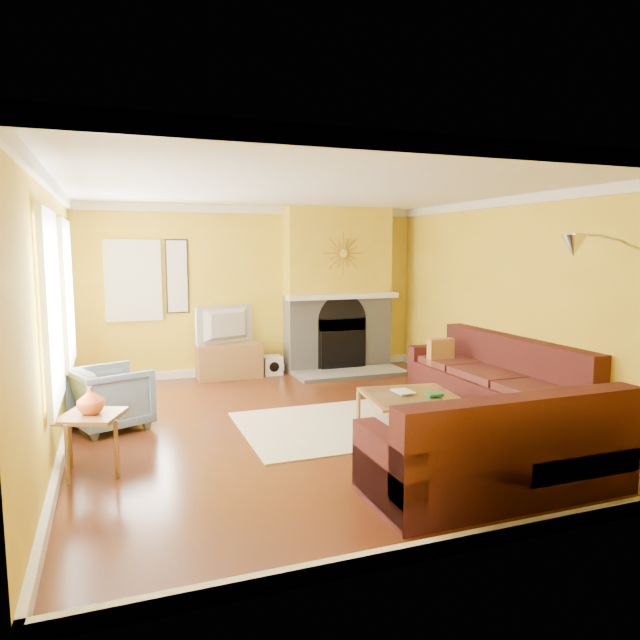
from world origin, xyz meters
name	(u,v)px	position (x,y,z in m)	size (l,w,h in m)	color
floor	(319,425)	(0.00, 0.00, -0.01)	(5.50, 6.00, 0.02)	#602B14
ceiling	(319,186)	(0.00, 0.00, 2.71)	(5.50, 6.00, 0.02)	white
wall_back	(256,290)	(0.00, 3.01, 1.35)	(5.50, 0.02, 2.70)	gold
wall_front	(479,354)	(0.00, -3.01, 1.35)	(5.50, 0.02, 2.70)	gold
wall_left	(52,319)	(-2.76, 0.00, 1.35)	(0.02, 6.00, 2.70)	gold
wall_right	(519,301)	(2.76, 0.00, 1.35)	(0.02, 6.00, 2.70)	gold
baseboard	(319,419)	(0.00, 0.00, 0.06)	(5.50, 6.00, 0.12)	white
crown_molding	(319,193)	(0.00, 0.00, 2.64)	(5.50, 6.00, 0.12)	white
window_left_near	(66,293)	(-2.72, 1.30, 1.50)	(0.06, 1.22, 1.72)	white
window_left_far	(49,309)	(-2.72, -0.60, 1.50)	(0.06, 1.22, 1.72)	white
window_back	(133,280)	(-1.90, 2.96, 1.55)	(0.82, 0.06, 1.22)	white
wall_art	(177,276)	(-1.25, 2.97, 1.60)	(0.34, 0.04, 1.14)	white
fireplace	(338,289)	(1.35, 2.80, 1.35)	(1.80, 0.40, 2.70)	gray
mantel	(343,296)	(1.35, 2.56, 1.25)	(1.92, 0.22, 0.08)	white
hearth	(350,373)	(1.35, 2.25, 0.03)	(1.80, 0.70, 0.06)	gray
sunburst	(343,253)	(1.35, 2.57, 1.95)	(0.70, 0.04, 0.70)	olive
rug	(346,424)	(0.28, -0.15, 0.01)	(2.40, 1.80, 0.02)	beige
sectional_sofa	(442,391)	(1.20, -0.71, 0.45)	(3.11, 3.98, 0.90)	#471916
coffee_table	(411,412)	(0.91, -0.53, 0.20)	(1.00, 1.00, 0.40)	white
media_console	(229,361)	(-0.52, 2.72, 0.28)	(1.00, 0.45, 0.55)	olive
tv	(228,325)	(-0.52, 2.72, 0.84)	(1.02, 0.13, 0.59)	black
subwoofer	(272,365)	(0.18, 2.75, 0.15)	(0.30, 0.30, 0.30)	white
armchair	(111,398)	(-2.26, 0.66, 0.35)	(0.76, 0.78, 0.71)	slate
side_table	(93,443)	(-2.42, -0.67, 0.28)	(0.50, 0.50, 0.55)	olive
vase	(91,400)	(-2.42, -0.67, 0.67)	(0.24, 0.24, 0.25)	#D8591E
book	(395,393)	(0.76, -0.43, 0.41)	(0.20, 0.27, 0.03)	white
arc_lamp	(633,368)	(1.76, -2.64, 1.06)	(1.35, 0.36, 2.12)	silver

